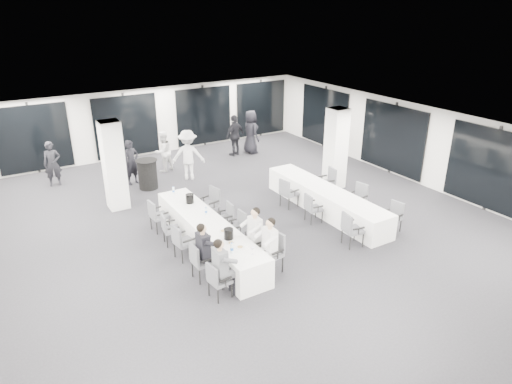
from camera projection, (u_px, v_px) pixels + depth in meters
room at (251, 164)px, 14.15m from camera, size 14.04×16.04×2.84m
column_left at (114, 166)px, 14.02m from camera, size 0.60×0.60×2.80m
column_right at (336, 149)px, 15.65m from camera, size 0.60×0.60×2.80m
banquet_table_main at (208, 235)px, 12.04m from camera, size 0.90×5.00×0.75m
banquet_table_side at (325, 200)px, 14.13m from camera, size 0.90×5.00×0.75m
cocktail_table at (148, 174)px, 15.84m from camera, size 0.74×0.74×1.03m
chair_main_left_near at (217, 279)px, 9.91m from camera, size 0.49×0.52×0.86m
chair_main_left_second at (200, 259)px, 10.57m from camera, size 0.48×0.54×0.94m
chair_main_left_mid at (182, 240)px, 11.42m from camera, size 0.52×0.57×0.93m
chair_main_left_fourth at (169, 227)px, 12.15m from camera, size 0.49×0.53×0.87m
chair_main_left_far at (157, 214)px, 12.84m from camera, size 0.51×0.55×0.93m
chair_main_right_near at (273, 250)px, 10.92m from camera, size 0.57×0.62×1.00m
chair_main_right_second at (258, 241)px, 11.46m from camera, size 0.46×0.51×0.89m
chair_main_right_mid at (238, 225)px, 12.27m from camera, size 0.46×0.51×0.88m
chair_main_right_fourth at (226, 216)px, 12.81m from camera, size 0.46×0.50×0.86m
chair_main_right_far at (211, 202)px, 13.56m from camera, size 0.58×0.61×0.99m
chair_side_left_near at (351, 228)px, 12.04m from camera, size 0.55×0.59×0.95m
chair_side_left_mid at (312, 207)px, 13.38m from camera, size 0.50×0.54×0.88m
chair_side_left_far at (287, 192)px, 14.34m from camera, size 0.54×0.58×0.95m
chair_side_right_near at (394, 215)px, 12.88m from camera, size 0.50×0.54×0.87m
chair_side_right_mid at (359, 196)px, 14.00m from camera, size 0.55×0.58×0.93m
chair_side_right_far at (328, 181)px, 15.15m from camera, size 0.58×0.62×0.99m
seated_guest_a at (223, 264)px, 9.87m from camera, size 0.50×0.38×1.44m
seated_guest_b at (206, 247)px, 10.54m from camera, size 0.50×0.38×1.44m
seated_guest_c at (268, 243)px, 10.73m from camera, size 0.50×0.38×1.44m
seated_guest_d at (253, 231)px, 11.26m from camera, size 0.50×0.38×1.44m
standing_guest_a at (131, 159)px, 16.09m from camera, size 0.81×0.73×1.82m
standing_guest_b at (163, 149)px, 17.34m from camera, size 0.97×0.77×1.76m
standing_guest_c at (188, 152)px, 16.48m from camera, size 1.51×1.22×2.09m
standing_guest_d at (235, 133)px, 19.09m from camera, size 1.30×0.97×1.97m
standing_guest_e at (251, 129)px, 19.39m from camera, size 0.64×1.02×2.09m
standing_guest_g at (52, 161)px, 15.95m from camera, size 0.72×0.61×1.81m
standing_guest_h at (335, 137)px, 18.37m from camera, size 1.02×1.16×2.06m
ice_bucket_near at (229, 234)px, 11.00m from camera, size 0.23×0.23×0.26m
ice_bucket_far at (190, 199)px, 12.97m from camera, size 0.23×0.23×0.26m
water_bottle_a at (232, 248)px, 10.39m from camera, size 0.08×0.08×0.24m
water_bottle_b at (206, 211)px, 12.27m from camera, size 0.07×0.07×0.21m
water_bottle_c at (173, 190)px, 13.60m from camera, size 0.07×0.07×0.21m
plate_a at (231, 243)px, 10.83m from camera, size 0.22×0.22×0.03m
plate_b at (240, 247)px, 10.65m from camera, size 0.22×0.22×0.03m
plate_c at (223, 231)px, 11.40m from camera, size 0.21×0.21×0.03m
wine_glass at (252, 248)px, 10.29m from camera, size 0.08×0.08×0.21m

